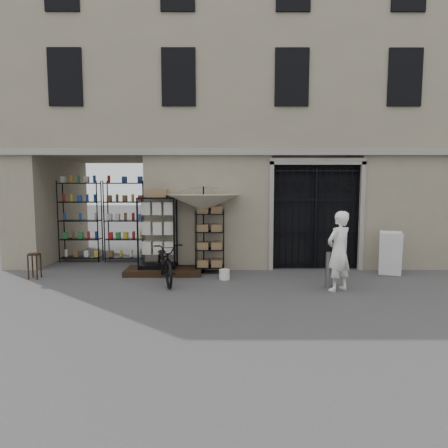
{
  "coord_description": "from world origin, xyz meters",
  "views": [
    {
      "loc": [
        -0.83,
        -8.24,
        2.3
      ],
      "look_at": [
        -0.8,
        1.4,
        1.35
      ],
      "focal_mm": 30.0,
      "sensor_mm": 36.0,
      "label": 1
    }
  ],
  "objects_px": {
    "wire_rack": "(210,242)",
    "bicycle": "(165,282)",
    "market_umbrella": "(203,198)",
    "display_cabinet": "(158,236)",
    "shopkeeper": "(338,290)",
    "wooden_stool": "(35,265)",
    "steel_bollard": "(329,270)",
    "easel_sign": "(390,254)",
    "white_bucket": "(224,274)"
  },
  "relations": [
    {
      "from": "display_cabinet",
      "to": "white_bucket",
      "type": "bearing_deg",
      "value": -5.3
    },
    {
      "from": "wire_rack",
      "to": "market_umbrella",
      "type": "relative_size",
      "value": 0.61
    },
    {
      "from": "wire_rack",
      "to": "easel_sign",
      "type": "distance_m",
      "value": 4.73
    },
    {
      "from": "wire_rack",
      "to": "display_cabinet",
      "type": "bearing_deg",
      "value": -154.86
    },
    {
      "from": "white_bucket",
      "to": "steel_bollard",
      "type": "relative_size",
      "value": 0.32
    },
    {
      "from": "wooden_stool",
      "to": "market_umbrella",
      "type": "bearing_deg",
      "value": 8.01
    },
    {
      "from": "market_umbrella",
      "to": "bicycle",
      "type": "bearing_deg",
      "value": -133.02
    },
    {
      "from": "bicycle",
      "to": "shopkeeper",
      "type": "height_order",
      "value": "bicycle"
    },
    {
      "from": "wire_rack",
      "to": "wooden_stool",
      "type": "distance_m",
      "value": 4.48
    },
    {
      "from": "market_umbrella",
      "to": "white_bucket",
      "type": "height_order",
      "value": "market_umbrella"
    },
    {
      "from": "wire_rack",
      "to": "steel_bollard",
      "type": "distance_m",
      "value": 3.21
    },
    {
      "from": "steel_bollard",
      "to": "easel_sign",
      "type": "bearing_deg",
      "value": 31.14
    },
    {
      "from": "white_bucket",
      "to": "shopkeeper",
      "type": "bearing_deg",
      "value": -21.85
    },
    {
      "from": "display_cabinet",
      "to": "wooden_stool",
      "type": "height_order",
      "value": "display_cabinet"
    },
    {
      "from": "easel_sign",
      "to": "steel_bollard",
      "type": "bearing_deg",
      "value": -127.32
    },
    {
      "from": "display_cabinet",
      "to": "wire_rack",
      "type": "bearing_deg",
      "value": 19.0
    },
    {
      "from": "display_cabinet",
      "to": "steel_bollard",
      "type": "distance_m",
      "value": 4.46
    },
    {
      "from": "display_cabinet",
      "to": "shopkeeper",
      "type": "bearing_deg",
      "value": -5.65
    },
    {
      "from": "market_umbrella",
      "to": "bicycle",
      "type": "xyz_separation_m",
      "value": [
        -0.89,
        -0.95,
        -2.01
      ]
    },
    {
      "from": "market_umbrella",
      "to": "wooden_stool",
      "type": "bearing_deg",
      "value": -171.99
    },
    {
      "from": "wire_rack",
      "to": "market_umbrella",
      "type": "distance_m",
      "value": 1.19
    },
    {
      "from": "wire_rack",
      "to": "wooden_stool",
      "type": "xyz_separation_m",
      "value": [
        -4.4,
        -0.66,
        -0.5
      ]
    },
    {
      "from": "display_cabinet",
      "to": "wire_rack",
      "type": "height_order",
      "value": "display_cabinet"
    },
    {
      "from": "wooden_stool",
      "to": "display_cabinet",
      "type": "bearing_deg",
      "value": 11.01
    },
    {
      "from": "wooden_stool",
      "to": "easel_sign",
      "type": "relative_size",
      "value": 0.56
    },
    {
      "from": "display_cabinet",
      "to": "market_umbrella",
      "type": "distance_m",
      "value": 1.59
    },
    {
      "from": "bicycle",
      "to": "easel_sign",
      "type": "height_order",
      "value": "easel_sign"
    },
    {
      "from": "bicycle",
      "to": "wooden_stool",
      "type": "height_order",
      "value": "bicycle"
    },
    {
      "from": "wooden_stool",
      "to": "steel_bollard",
      "type": "height_order",
      "value": "steel_bollard"
    },
    {
      "from": "white_bucket",
      "to": "steel_bollard",
      "type": "xyz_separation_m",
      "value": [
        2.39,
        -0.78,
        0.29
      ]
    },
    {
      "from": "wire_rack",
      "to": "bicycle",
      "type": "distance_m",
      "value": 1.69
    },
    {
      "from": "steel_bollard",
      "to": "shopkeeper",
      "type": "height_order",
      "value": "steel_bollard"
    },
    {
      "from": "white_bucket",
      "to": "wooden_stool",
      "type": "xyz_separation_m",
      "value": [
        -4.79,
        0.1,
        0.21
      ]
    },
    {
      "from": "bicycle",
      "to": "easel_sign",
      "type": "relative_size",
      "value": 1.68
    },
    {
      "from": "market_umbrella",
      "to": "wire_rack",
      "type": "bearing_deg",
      "value": 21.59
    },
    {
      "from": "display_cabinet",
      "to": "wooden_stool",
      "type": "xyz_separation_m",
      "value": [
        -3.02,
        -0.59,
        -0.66
      ]
    },
    {
      "from": "display_cabinet",
      "to": "steel_bollard",
      "type": "bearing_deg",
      "value": -3.54
    },
    {
      "from": "white_bucket",
      "to": "easel_sign",
      "type": "height_order",
      "value": "easel_sign"
    },
    {
      "from": "display_cabinet",
      "to": "shopkeeper",
      "type": "relative_size",
      "value": 1.15
    },
    {
      "from": "display_cabinet",
      "to": "bicycle",
      "type": "bearing_deg",
      "value": -54.58
    },
    {
      "from": "display_cabinet",
      "to": "white_bucket",
      "type": "height_order",
      "value": "display_cabinet"
    },
    {
      "from": "display_cabinet",
      "to": "wooden_stool",
      "type": "relative_size",
      "value": 3.21
    },
    {
      "from": "wooden_stool",
      "to": "wire_rack",
      "type": "bearing_deg",
      "value": 8.54
    },
    {
      "from": "steel_bollard",
      "to": "shopkeeper",
      "type": "bearing_deg",
      "value": -58.34
    },
    {
      "from": "steel_bollard",
      "to": "bicycle",
      "type": "bearing_deg",
      "value": 172.14
    },
    {
      "from": "shopkeeper",
      "to": "easel_sign",
      "type": "distance_m",
      "value": 2.34
    },
    {
      "from": "wire_rack",
      "to": "market_umbrella",
      "type": "xyz_separation_m",
      "value": [
        -0.16,
        -0.06,
        1.18
      ]
    },
    {
      "from": "white_bucket",
      "to": "shopkeeper",
      "type": "distance_m",
      "value": 2.73
    },
    {
      "from": "white_bucket",
      "to": "easel_sign",
      "type": "xyz_separation_m",
      "value": [
        4.32,
        0.38,
        0.46
      ]
    },
    {
      "from": "bicycle",
      "to": "shopkeeper",
      "type": "bearing_deg",
      "value": -28.77
    }
  ]
}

